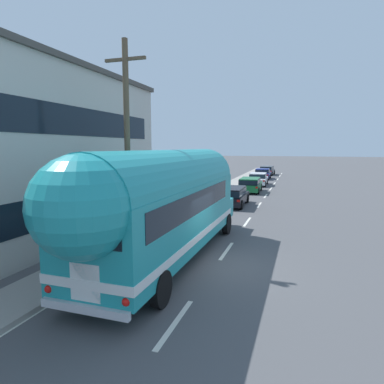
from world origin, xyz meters
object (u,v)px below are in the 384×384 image
(utility_pole, at_px, (127,142))
(car_third, at_px, (258,178))
(car_second, at_px, (250,184))
(car_fifth, at_px, (267,170))
(car_fourth, at_px, (263,173))
(car_lead, at_px, (232,195))
(painted_bus, at_px, (164,202))

(utility_pole, xyz_separation_m, car_third, (2.45, 25.06, -3.68))
(car_second, relative_size, car_fifth, 0.98)
(utility_pole, height_order, car_fourth, utility_pole)
(utility_pole, xyz_separation_m, car_second, (2.46, 18.78, -3.63))
(utility_pole, height_order, car_third, utility_pole)
(car_second, height_order, car_third, same)
(car_lead, distance_m, car_second, 7.68)
(car_third, distance_m, car_fifth, 14.36)
(utility_pole, xyz_separation_m, car_lead, (2.26, 11.10, -3.63))
(utility_pole, relative_size, painted_bus, 0.68)
(car_lead, relative_size, car_fourth, 1.02)
(car_fourth, bearing_deg, car_third, -87.62)
(painted_bus, distance_m, car_second, 20.46)
(painted_bus, height_order, car_lead, painted_bus)
(car_second, relative_size, car_fourth, 1.01)
(car_fourth, bearing_deg, car_second, -88.68)
(painted_bus, distance_m, car_lead, 12.81)
(utility_pole, bearing_deg, car_third, 84.41)
(car_fourth, bearing_deg, car_lead, -89.66)
(car_third, relative_size, car_fifth, 1.06)
(car_fourth, relative_size, car_fifth, 0.96)
(utility_pole, bearing_deg, car_second, 82.55)
(utility_pole, distance_m, car_third, 25.45)
(car_fifth, bearing_deg, car_lead, -89.73)
(utility_pole, bearing_deg, car_lead, 78.48)
(painted_bus, bearing_deg, car_fifth, 90.25)
(car_lead, bearing_deg, car_second, 88.56)
(painted_bus, bearing_deg, car_fourth, 90.29)
(car_lead, distance_m, car_third, 13.96)
(painted_bus, relative_size, car_fifth, 2.79)
(car_fifth, bearing_deg, car_third, -88.71)
(car_lead, height_order, car_fifth, same)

